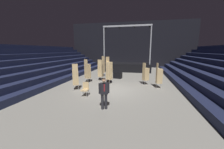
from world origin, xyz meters
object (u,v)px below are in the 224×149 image
(chair_stack_mid_left, at_px, (75,77))
(loose_chair_near_man, at_px, (85,88))
(chair_stack_front_left, at_px, (101,70))
(chair_stack_front_right, at_px, (88,71))
(chair_stack_rear_right, at_px, (102,66))
(stage_riser, at_px, (127,66))
(chair_stack_rear_left, at_px, (146,74))
(chair_stack_mid_centre, at_px, (109,70))
(chair_stack_mid_right, at_px, (159,76))
(man_with_tie, at_px, (104,92))
(equipment_road_case, at_px, (118,75))

(chair_stack_mid_left, distance_m, loose_chair_near_man, 1.89)
(chair_stack_front_left, xyz_separation_m, chair_stack_front_right, (-0.97, -1.07, 0.04))
(chair_stack_front_right, height_order, chair_stack_rear_right, chair_stack_rear_right)
(chair_stack_mid_left, bearing_deg, chair_stack_rear_right, 55.95)
(stage_riser, relative_size, chair_stack_rear_right, 2.85)
(chair_stack_mid_left, relative_size, chair_stack_rear_left, 1.04)
(chair_stack_mid_left, distance_m, chair_stack_mid_centre, 3.23)
(chair_stack_front_left, relative_size, chair_stack_front_right, 0.96)
(stage_riser, xyz_separation_m, chair_stack_mid_left, (-2.91, -10.46, 0.35))
(chair_stack_mid_left, bearing_deg, chair_stack_front_left, 46.34)
(stage_riser, bearing_deg, chair_stack_mid_centre, -95.77)
(chair_stack_mid_right, xyz_separation_m, chair_stack_rear_left, (-1.03, 0.93, -0.04))
(man_with_tie, xyz_separation_m, chair_stack_front_left, (-2.19, 6.49, 0.12))
(chair_stack_mid_centre, bearing_deg, chair_stack_front_right, -63.18)
(loose_chair_near_man, bearing_deg, chair_stack_rear_right, -85.15)
(chair_stack_mid_centre, relative_size, chair_stack_rear_right, 1.04)
(man_with_tie, distance_m, loose_chair_near_man, 2.48)
(stage_riser, relative_size, chair_stack_mid_left, 3.32)
(man_with_tie, bearing_deg, chair_stack_rear_left, -134.64)
(chair_stack_front_left, distance_m, chair_stack_mid_right, 5.73)
(chair_stack_front_left, xyz_separation_m, equipment_road_case, (1.54, 1.36, -0.72))
(loose_chair_near_man, bearing_deg, chair_stack_rear_left, -137.13)
(chair_stack_rear_left, height_order, loose_chair_near_man, chair_stack_rear_left)
(equipment_road_case, bearing_deg, stage_riser, 85.44)
(chair_stack_front_left, bearing_deg, chair_stack_rear_right, 109.62)
(chair_stack_mid_right, bearing_deg, chair_stack_front_left, -114.56)
(chair_stack_front_right, bearing_deg, chair_stack_rear_left, 27.85)
(chair_stack_mid_right, relative_size, loose_chair_near_man, 2.17)
(chair_stack_mid_left, height_order, equipment_road_case, chair_stack_mid_left)
(chair_stack_mid_right, bearing_deg, chair_stack_mid_centre, -104.83)
(man_with_tie, relative_size, chair_stack_front_right, 0.76)
(man_with_tie, relative_size, chair_stack_front_left, 0.79)
(stage_riser, distance_m, chair_stack_front_left, 7.17)
(chair_stack_mid_left, height_order, chair_stack_rear_right, chair_stack_rear_right)
(chair_stack_rear_right, bearing_deg, loose_chair_near_man, -142.73)
(stage_riser, height_order, chair_stack_front_right, stage_riser)
(chair_stack_mid_centre, bearing_deg, stage_riser, -157.14)
(chair_stack_mid_left, bearing_deg, stage_riser, 45.38)
(man_with_tie, xyz_separation_m, loose_chair_near_man, (-1.78, 1.68, -0.42))
(chair_stack_front_right, relative_size, loose_chair_near_man, 2.35)
(equipment_road_case, bearing_deg, chair_stack_rear_left, -36.51)
(equipment_road_case, bearing_deg, chair_stack_mid_right, -38.01)
(stage_riser, xyz_separation_m, chair_stack_mid_right, (3.49, -8.60, 0.35))
(man_with_tie, distance_m, chair_stack_rear_left, 6.13)
(chair_stack_front_left, height_order, chair_stack_mid_right, chair_stack_front_left)
(stage_riser, xyz_separation_m, loose_chair_near_man, (-1.57, -11.70, -0.15))
(chair_stack_mid_right, height_order, equipment_road_case, chair_stack_mid_right)
(chair_stack_mid_right, height_order, chair_stack_rear_left, chair_stack_mid_right)
(chair_stack_rear_left, relative_size, chair_stack_rear_right, 0.82)
(man_with_tie, height_order, loose_chair_near_man, man_with_tie)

